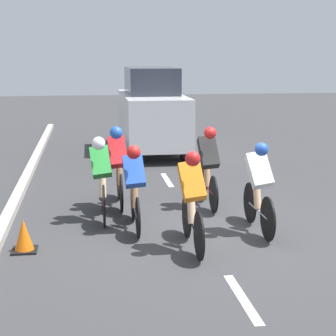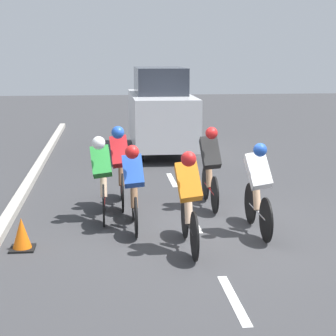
{
  "view_description": "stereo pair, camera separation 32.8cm",
  "coord_description": "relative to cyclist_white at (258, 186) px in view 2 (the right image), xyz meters",
  "views": [
    {
      "loc": [
        1.77,
        8.74,
        2.88
      ],
      "look_at": [
        0.44,
        -0.51,
        0.95
      ],
      "focal_mm": 60.0,
      "sensor_mm": 36.0,
      "label": 1
    },
    {
      "loc": [
        1.45,
        8.79,
        2.88
      ],
      "look_at": [
        0.44,
        -0.51,
        0.95
      ],
      "focal_mm": 60.0,
      "sensor_mm": 36.0,
      "label": 2
    }
  ],
  "objects": [
    {
      "name": "ground_plane",
      "position": [
        0.92,
        -0.3,
        -0.79
      ],
      "size": [
        60.0,
        60.0,
        0.0
      ],
      "primitive_type": "plane",
      "color": "#38383A"
    },
    {
      "name": "lane_stripe_near",
      "position": [
        0.92,
        2.4,
        -0.79
      ],
      "size": [
        0.12,
        1.4,
        0.01
      ],
      "primitive_type": "cube",
      "color": "white",
      "rests_on": "ground"
    },
    {
      "name": "lane_stripe_mid",
      "position": [
        0.92,
        -0.8,
        -0.79
      ],
      "size": [
        0.12,
        1.4,
        0.01
      ],
      "primitive_type": "cube",
      "color": "white",
      "rests_on": "ground"
    },
    {
      "name": "lane_stripe_far",
      "position": [
        0.92,
        -4.0,
        -0.79
      ],
      "size": [
        0.12,
        1.4,
        0.01
      ],
      "primitive_type": "cube",
      "color": "white",
      "rests_on": "ground"
    },
    {
      "name": "curb",
      "position": [
        4.12,
        -0.8,
        -0.72
      ],
      "size": [
        0.2,
        25.84,
        0.14
      ],
      "primitive_type": "cube",
      "color": "#A8A399",
      "rests_on": "ground"
    },
    {
      "name": "cyclist_white",
      "position": [
        0.0,
        0.0,
        0.0
      ],
      "size": [
        0.4,
        1.67,
        1.53
      ],
      "color": "black",
      "rests_on": "ground"
    },
    {
      "name": "cyclist_blue",
      "position": [
        1.97,
        -0.41,
        -0.02
      ],
      "size": [
        0.36,
        1.61,
        1.46
      ],
      "color": "black",
      "rests_on": "ground"
    },
    {
      "name": "cyclist_black",
      "position": [
        0.47,
        -1.64,
        0.03
      ],
      "size": [
        0.36,
        1.66,
        1.56
      ],
      "color": "black",
      "rests_on": "ground"
    },
    {
      "name": "cyclist_orange",
      "position": [
        1.21,
        0.64,
        0.01
      ],
      "size": [
        0.38,
        1.71,
        1.53
      ],
      "color": "black",
      "rests_on": "ground"
    },
    {
      "name": "cyclist_red",
      "position": [
        2.14,
        -1.88,
        0.03
      ],
      "size": [
        0.38,
        1.68,
        1.57
      ],
      "color": "black",
      "rests_on": "ground"
    },
    {
      "name": "cyclist_green",
      "position": [
        2.48,
        -1.07,
        -0.0
      ],
      "size": [
        0.38,
        1.67,
        1.51
      ],
      "color": "black",
      "rests_on": "ground"
    },
    {
      "name": "support_car",
      "position": [
        0.83,
        -7.77,
        0.41
      ],
      "size": [
        1.7,
        4.47,
        2.45
      ],
      "color": "black",
      "rests_on": "ground"
    },
    {
      "name": "traffic_cone",
      "position": [
        3.67,
        0.36,
        -0.55
      ],
      "size": [
        0.36,
        0.36,
        0.49
      ],
      "color": "black",
      "rests_on": "ground"
    }
  ]
}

